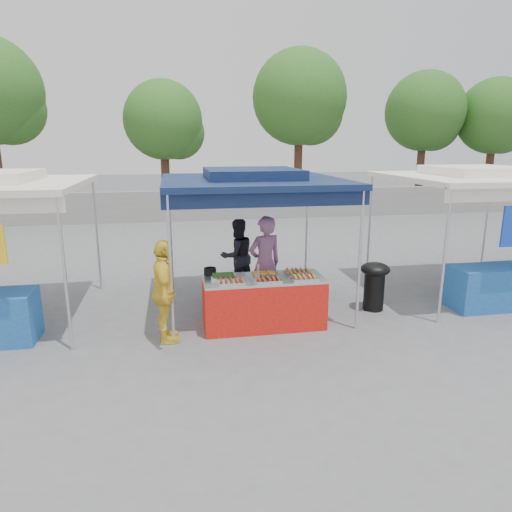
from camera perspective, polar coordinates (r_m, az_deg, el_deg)
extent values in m
plane|color=slate|center=(7.93, 0.79, -8.42)|extent=(80.00, 80.00, 0.00)
cube|color=gray|center=(18.41, -5.87, 6.32)|extent=(40.00, 0.25, 1.20)
cylinder|color=silver|center=(6.95, -10.60, -1.89)|extent=(0.05, 0.05, 2.30)
cylinder|color=silver|center=(7.54, 12.83, -0.75)|extent=(0.05, 0.05, 2.30)
cylinder|color=silver|center=(9.87, -10.62, 2.80)|extent=(0.05, 0.05, 2.30)
cylinder|color=silver|center=(10.29, 6.34, 3.41)|extent=(0.05, 0.05, 2.30)
cube|color=#112046|center=(8.34, -0.50, 9.36)|extent=(3.20, 3.20, 0.10)
cube|color=#112046|center=(8.33, -0.50, 10.25)|extent=(1.65, 1.65, 0.18)
cube|color=#112046|center=(6.89, 1.66, 7.13)|extent=(3.20, 0.04, 0.25)
cylinder|color=silver|center=(7.12, -22.76, -2.36)|extent=(0.05, 0.05, 2.30)
cylinder|color=silver|center=(9.99, -19.25, 2.39)|extent=(0.05, 0.05, 2.30)
cylinder|color=silver|center=(8.24, 22.48, -0.23)|extent=(0.05, 0.05, 2.30)
cylinder|color=silver|center=(10.82, 13.99, 3.59)|extent=(0.05, 0.05, 2.30)
cylinder|color=silver|center=(12.35, 26.82, 3.75)|extent=(0.05, 0.05, 2.30)
cube|color=white|center=(10.13, 25.78, 8.81)|extent=(3.20, 3.20, 0.10)
cube|color=white|center=(10.12, 25.86, 9.54)|extent=(1.65, 1.65, 0.18)
cube|color=#225FB0|center=(9.68, 28.00, -3.42)|extent=(1.80, 0.70, 0.80)
sphere|color=#326622|center=(20.99, -28.57, 15.90)|extent=(2.80, 2.80, 2.80)
cylinder|color=#46291B|center=(20.00, -11.24, 10.10)|extent=(0.36, 0.36, 3.54)
sphere|color=#326622|center=(19.99, -11.55, 16.33)|extent=(3.24, 3.24, 3.24)
sphere|color=#326622|center=(20.17, -9.71, 14.94)|extent=(2.22, 2.22, 2.22)
cylinder|color=#46291B|center=(20.67, 5.28, 11.64)|extent=(0.36, 0.36, 4.42)
sphere|color=#326622|center=(20.74, 5.46, 19.15)|extent=(4.04, 4.04, 4.04)
sphere|color=#326622|center=(21.05, 6.91, 17.31)|extent=(2.78, 2.78, 2.78)
cylinder|color=#46291B|center=(23.68, 19.85, 10.68)|extent=(0.36, 0.36, 4.00)
sphere|color=#326622|center=(23.70, 20.36, 16.61)|extent=(3.66, 3.66, 3.66)
sphere|color=#326622|center=(24.15, 21.27, 15.10)|extent=(2.52, 2.52, 2.52)
cylinder|color=#46291B|center=(24.87, 27.12, 9.88)|extent=(0.36, 0.36, 3.81)
sphere|color=#326622|center=(24.88, 27.73, 15.23)|extent=(3.48, 3.48, 3.48)
sphere|color=#326622|center=(25.38, 28.41, 13.87)|extent=(2.39, 2.39, 2.39)
cube|color=red|center=(7.69, 0.94, -5.91)|extent=(2.00, 0.80, 0.81)
cube|color=silver|center=(7.56, 0.96, -2.88)|extent=(2.00, 0.80, 0.04)
cube|color=silver|center=(7.23, -3.13, -3.31)|extent=(0.42, 0.30, 0.05)
cube|color=maroon|center=(7.22, -3.13, -3.03)|extent=(0.35, 0.25, 0.02)
cube|color=silver|center=(7.32, 1.48, -3.07)|extent=(0.42, 0.30, 0.05)
cube|color=maroon|center=(7.31, 1.48, -2.79)|extent=(0.35, 0.25, 0.02)
cube|color=silver|center=(7.47, 6.02, -2.79)|extent=(0.42, 0.30, 0.05)
cube|color=#BE7B41|center=(7.46, 6.03, -2.52)|extent=(0.35, 0.25, 0.02)
cube|color=silver|center=(7.52, -4.10, -2.65)|extent=(0.42, 0.30, 0.05)
cube|color=#2B5F20|center=(7.51, -4.10, -2.38)|extent=(0.35, 0.25, 0.02)
cube|color=silver|center=(7.64, 0.98, -2.33)|extent=(0.42, 0.30, 0.05)
cube|color=gold|center=(7.63, 0.99, -2.06)|extent=(0.35, 0.25, 0.02)
cube|color=silver|center=(7.77, 5.26, -2.11)|extent=(0.42, 0.30, 0.05)
cube|color=#BE7B41|center=(7.76, 5.27, -1.84)|extent=(0.35, 0.25, 0.02)
cylinder|color=black|center=(7.73, -5.77, -1.93)|extent=(0.21, 0.21, 0.12)
cylinder|color=silver|center=(7.34, 0.21, -2.81)|extent=(0.08, 0.08, 0.10)
cylinder|color=black|center=(8.73, 14.52, -4.23)|extent=(0.37, 0.37, 0.72)
ellipsoid|color=black|center=(8.61, 14.69, -1.56)|extent=(0.54, 0.54, 0.24)
cube|color=#153EB0|center=(8.22, -2.60, -6.56)|extent=(0.46, 0.32, 0.28)
cube|color=#153EB0|center=(8.48, 1.14, -5.76)|extent=(0.52, 0.37, 0.31)
cube|color=#153EB0|center=(8.38, 1.15, -3.75)|extent=(0.52, 0.36, 0.31)
imported|color=#955F8A|center=(8.29, 1.12, -0.99)|extent=(0.74, 0.59, 1.76)
imported|color=black|center=(9.35, -2.35, 0.01)|extent=(0.90, 0.80, 1.53)
imported|color=yellow|center=(7.11, -11.38, -4.45)|extent=(0.46, 0.97, 1.61)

